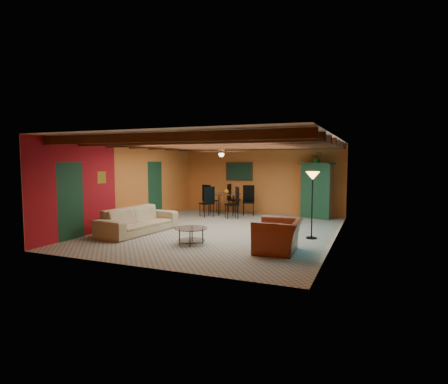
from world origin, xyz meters
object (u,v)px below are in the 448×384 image
at_px(sofa, 139,220).
at_px(coffee_table, 191,236).
at_px(vase, 226,182).
at_px(floor_lamp, 312,205).
at_px(armchair, 278,236).
at_px(potted_plant, 317,158).
at_px(dining_table, 226,200).
at_px(armoire, 316,191).

xyz_separation_m(sofa, coffee_table, (2.07, -0.68, -0.16)).
height_order(coffee_table, vase, vase).
distance_m(floor_lamp, vase, 4.81).
bearing_deg(armchair, sofa, -101.49).
height_order(armchair, vase, vase).
xyz_separation_m(floor_lamp, potted_plant, (-0.45, 3.73, 1.27)).
bearing_deg(dining_table, armoire, 12.04).
xyz_separation_m(armchair, coffee_table, (-2.21, -0.06, -0.17)).
height_order(sofa, floor_lamp, floor_lamp).
bearing_deg(armoire, sofa, -110.46).
relative_size(sofa, coffee_table, 3.08).
distance_m(armchair, vase, 5.85).
xyz_separation_m(armoire, potted_plant, (0.00, 0.00, 1.20)).
bearing_deg(coffee_table, sofa, 161.84).
bearing_deg(vase, armoire, 12.04).
height_order(coffee_table, dining_table, dining_table).
bearing_deg(coffee_table, potted_plant, 68.01).
bearing_deg(coffee_table, armchair, 1.65).
height_order(floor_lamp, vase, floor_lamp).
xyz_separation_m(floor_lamp, vase, (-3.72, 3.03, 0.35)).
bearing_deg(armchair, coffee_table, -91.67).
relative_size(coffee_table, armoire, 0.42).
xyz_separation_m(sofa, dining_table, (1.04, 4.18, 0.21)).
relative_size(sofa, floor_lamp, 1.40).
relative_size(armoire, vase, 9.40).
bearing_deg(sofa, coffee_table, -101.48).
relative_size(floor_lamp, potted_plant, 4.09).
bearing_deg(vase, potted_plant, 12.04).
xyz_separation_m(armchair, floor_lamp, (0.48, 1.76, 0.53)).
height_order(armchair, coffee_table, armchair).
xyz_separation_m(dining_table, armoire, (3.27, 0.70, 0.40)).
bearing_deg(sofa, vase, -7.35).
height_order(coffee_table, floor_lamp, floor_lamp).
height_order(floor_lamp, potted_plant, potted_plant).
distance_m(armchair, armoire, 5.52).
relative_size(dining_table, armoire, 1.13).
distance_m(sofa, armoire, 6.54).
bearing_deg(vase, dining_table, 0.00).
bearing_deg(floor_lamp, potted_plant, 96.88).
height_order(armchair, dining_table, dining_table).
distance_m(coffee_table, floor_lamp, 3.33).
bearing_deg(floor_lamp, vase, 140.78).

